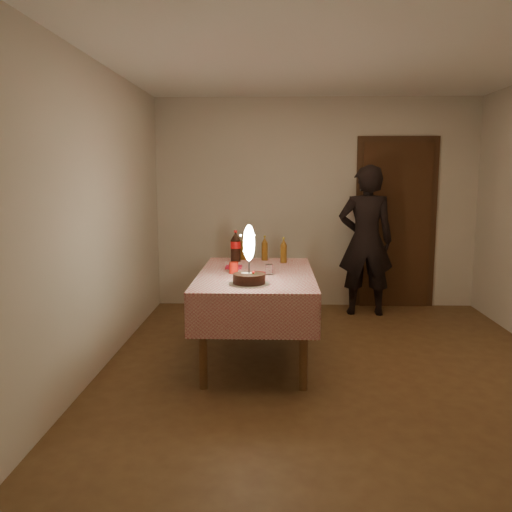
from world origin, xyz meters
The scene contains 13 objects.
ground centered at (0.00, 0.00, 0.00)m, with size 4.00×4.50×0.01m, color brown.
room_shell centered at (0.03, 0.08, 1.65)m, with size 4.04×4.54×2.62m.
dining_table centered at (-0.68, 0.20, 0.69)m, with size 1.02×1.72×0.79m.
birthday_cake centered at (-0.72, -0.30, 0.92)m, with size 0.33×0.33×0.48m.
red_plate centered at (-0.69, 0.14, 0.79)m, with size 0.22×0.22×0.01m, color #A90B18.
red_cup centered at (-0.88, 0.17, 0.84)m, with size 0.08×0.08×0.10m, color red.
clear_cup centered at (-0.56, 0.12, 0.84)m, with size 0.07×0.07×0.09m, color white.
napkin_stack centered at (-0.90, 0.43, 0.80)m, with size 0.15×0.15×0.02m, color red.
cola_bottle centered at (-0.91, 0.83, 0.94)m, with size 0.10×0.10×0.32m.
amber_bottle_left centered at (-0.83, 0.95, 0.91)m, with size 0.06×0.06×0.26m.
amber_bottle_right centered at (-0.42, 0.76, 0.91)m, with size 0.06×0.06×0.26m.
amber_bottle_mid centered at (-0.61, 0.91, 0.91)m, with size 0.06×0.06×0.26m.
photographer centered at (0.57, 1.81, 0.89)m, with size 0.67×0.48×1.77m.
Camera 1 is at (-0.52, -4.57, 1.67)m, focal length 38.00 mm.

